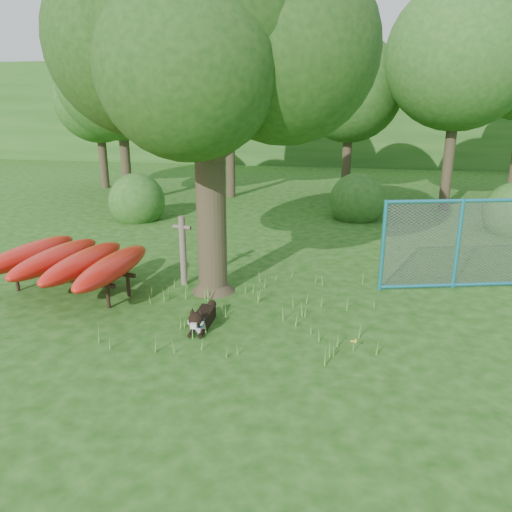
% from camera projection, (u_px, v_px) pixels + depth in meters
% --- Properties ---
extents(ground, '(80.00, 80.00, 0.00)m').
position_uv_depth(ground, '(230.00, 333.00, 8.34)').
color(ground, '#18450D').
rests_on(ground, ground).
extents(oak_tree, '(6.02, 5.34, 7.32)m').
position_uv_depth(oak_tree, '(205.00, 32.00, 8.79)').
color(oak_tree, '#362C1D').
rests_on(oak_tree, ground).
extents(wooden_post, '(0.40, 0.16, 1.47)m').
position_uv_depth(wooden_post, '(183.00, 249.00, 10.33)').
color(wooden_post, '#63574A').
rests_on(wooden_post, ground).
extents(kayak_rack, '(2.89, 3.09, 0.91)m').
position_uv_depth(kayak_rack, '(69.00, 261.00, 9.85)').
color(kayak_rack, black).
rests_on(kayak_rack, ground).
extents(husky_dog, '(0.29, 1.11, 0.49)m').
position_uv_depth(husky_dog, '(201.00, 319.00, 8.48)').
color(husky_dog, black).
rests_on(husky_dog, ground).
extents(fence_section, '(3.10, 0.96, 3.12)m').
position_uv_depth(fence_section, '(458.00, 244.00, 10.10)').
color(fence_section, teal).
rests_on(fence_section, ground).
extents(wildflower_clump, '(0.10, 0.09, 0.21)m').
position_uv_depth(wildflower_clump, '(354.00, 342.00, 7.67)').
color(wildflower_clump, '#51912F').
rests_on(wildflower_clump, ground).
extents(bg_tree_a, '(4.40, 4.40, 6.70)m').
position_uv_depth(bg_tree_a, '(119.00, 78.00, 17.58)').
color(bg_tree_a, '#362C1D').
rests_on(bg_tree_a, ground).
extents(bg_tree_b, '(5.20, 5.20, 8.22)m').
position_uv_depth(bg_tree_b, '(229.00, 47.00, 18.45)').
color(bg_tree_b, '#362C1D').
rests_on(bg_tree_b, ground).
extents(bg_tree_c, '(4.00, 4.00, 6.12)m').
position_uv_depth(bg_tree_c, '(350.00, 90.00, 18.99)').
color(bg_tree_c, '#362C1D').
rests_on(bg_tree_c, ground).
extents(bg_tree_d, '(4.80, 4.80, 7.50)m').
position_uv_depth(bg_tree_d, '(460.00, 56.00, 16.17)').
color(bg_tree_d, '#362C1D').
rests_on(bg_tree_d, ground).
extents(bg_tree_f, '(3.60, 3.60, 5.55)m').
position_uv_depth(bg_tree_f, '(98.00, 100.00, 21.08)').
color(bg_tree_f, '#362C1D').
rests_on(bg_tree_f, ground).
extents(shrub_left, '(1.80, 1.80, 1.80)m').
position_uv_depth(shrub_left, '(138.00, 219.00, 16.30)').
color(shrub_left, '#25541B').
rests_on(shrub_left, ground).
extents(shrub_right, '(1.80, 1.80, 1.80)m').
position_uv_depth(shrub_right, '(512.00, 233.00, 14.61)').
color(shrub_right, '#25541B').
rests_on(shrub_right, ground).
extents(shrub_mid, '(1.80, 1.80, 1.80)m').
position_uv_depth(shrub_mid, '(356.00, 219.00, 16.39)').
color(shrub_mid, '#25541B').
rests_on(shrub_mid, ground).
extents(wooded_hillside, '(80.00, 12.00, 6.00)m').
position_uv_depth(wooded_hillside, '(331.00, 111.00, 33.64)').
color(wooded_hillside, '#25541B').
rests_on(wooded_hillside, ground).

